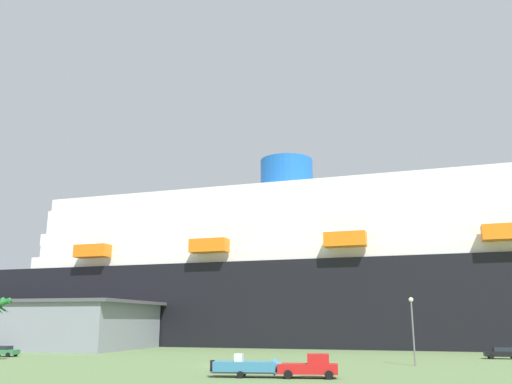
{
  "coord_description": "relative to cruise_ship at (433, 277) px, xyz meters",
  "views": [
    {
      "loc": [
        21.65,
        -63.95,
        5.18
      ],
      "look_at": [
        -4.34,
        33.72,
        29.71
      ],
      "focal_mm": 37.45,
      "sensor_mm": 36.0,
      "label": 1
    }
  ],
  "objects": [
    {
      "name": "small_boat_on_trailer",
      "position": [
        -20.99,
        -69.29,
        -13.44
      ],
      "size": [
        8.25,
        2.71,
        2.15
      ],
      "color": "#595960",
      "rests_on": "ground_plane"
    },
    {
      "name": "street_lamp",
      "position": [
        -5.68,
        -51.39,
        -9.17
      ],
      "size": [
        0.56,
        0.56,
        8.03
      ],
      "color": "slate",
      "rests_on": "ground_plane"
    },
    {
      "name": "pickup_truck",
      "position": [
        -15.49,
        -68.55,
        -13.35
      ],
      "size": [
        5.82,
        2.87,
        2.2
      ],
      "color": "red",
      "rests_on": "ground_plane"
    },
    {
      "name": "parked_car_green_wagon",
      "position": [
        -65.29,
        -49.49,
        -13.56
      ],
      "size": [
        4.4,
        2.49,
        1.58
      ],
      "color": "#2D723F",
      "rests_on": "ground_plane"
    },
    {
      "name": "ground_plane",
      "position": [
        -28.57,
        -26.68,
        -14.4
      ],
      "size": [
        600.0,
        600.0,
        0.0
      ],
      "primitive_type": "plane",
      "color": "#567042"
    },
    {
      "name": "parked_car_black_coupe",
      "position": [
        6.54,
        -35.57,
        -13.56
      ],
      "size": [
        4.66,
        2.05,
        1.58
      ],
      "color": "black",
      "rests_on": "ground_plane"
    },
    {
      "name": "cruise_ship",
      "position": [
        0.0,
        0.0,
        0.0
      ],
      "size": [
        244.72,
        47.83,
        52.37
      ],
      "color": "black",
      "rests_on": "ground_plane"
    }
  ]
}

